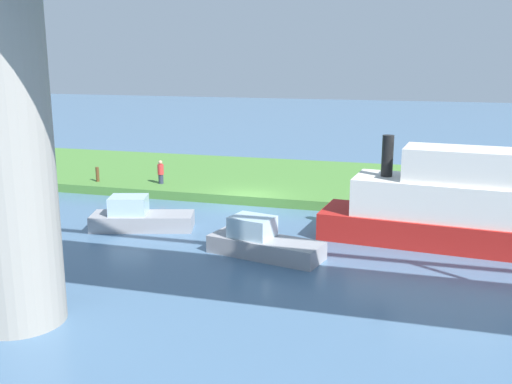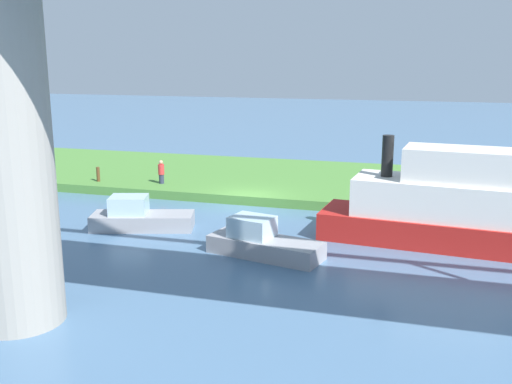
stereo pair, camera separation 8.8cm
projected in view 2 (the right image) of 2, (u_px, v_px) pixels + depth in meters
ground_plane at (247, 206)px, 31.43m from camera, size 160.00×160.00×0.00m
grassy_bank at (275, 179)px, 36.99m from camera, size 80.00×12.00×0.50m
bridge_pylon at (6, 159)px, 16.69m from camera, size 2.65×2.65×9.96m
person_on_bank at (161, 172)px, 34.41m from camera, size 0.45×0.45×1.39m
mooring_post at (98, 174)px, 35.05m from camera, size 0.20×0.20×0.87m
skiff_small at (435, 205)px, 24.79m from camera, size 9.14×3.79×4.55m
riverboat_paddlewheel at (262, 242)px, 23.51m from camera, size 4.88×2.65×1.54m
houseboat_blue at (139, 217)px, 27.13m from camera, size 4.93×2.89×1.55m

